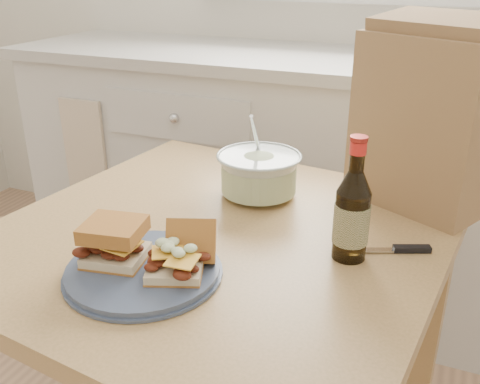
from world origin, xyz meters
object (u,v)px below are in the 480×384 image
at_px(beer_bottle, 352,214).
at_px(paper_bag, 428,122).
at_px(coleslaw_bowl, 259,176).
at_px(plate, 143,271).
at_px(dining_table, 218,276).

xyz_separation_m(beer_bottle, paper_bag, (0.09, 0.31, 0.10)).
bearing_deg(coleslaw_bowl, plate, -99.11).
relative_size(coleslaw_bowl, paper_bag, 0.53).
height_order(dining_table, coleslaw_bowl, coleslaw_bowl).
height_order(dining_table, beer_bottle, beer_bottle).
bearing_deg(paper_bag, dining_table, -112.20).
bearing_deg(dining_table, coleslaw_bowl, 93.14).
height_order(dining_table, plate, plate).
height_order(coleslaw_bowl, paper_bag, paper_bag).
bearing_deg(coleslaw_bowl, dining_table, -93.98).
bearing_deg(dining_table, plate, -96.98).
bearing_deg(paper_bag, coleslaw_bowl, -135.14).
height_order(plate, coleslaw_bowl, coleslaw_bowl).
xyz_separation_m(dining_table, beer_bottle, (0.27, 0.00, 0.20)).
bearing_deg(plate, dining_table, 75.89).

